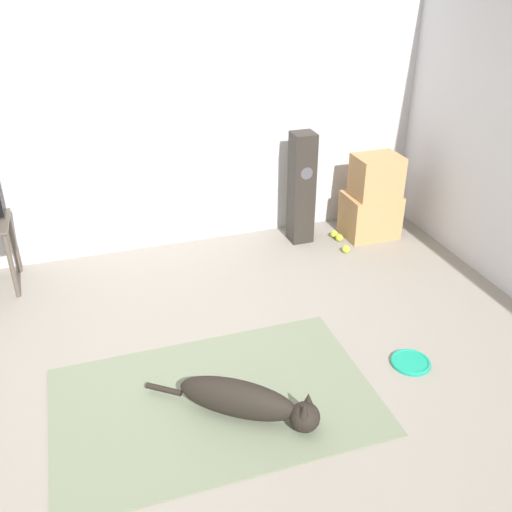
% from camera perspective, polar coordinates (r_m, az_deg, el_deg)
% --- Properties ---
extents(ground_plane, '(12.00, 12.00, 0.00)m').
position_cam_1_polar(ground_plane, '(3.37, -7.01, -15.27)').
color(ground_plane, gray).
extents(wall_back, '(8.00, 0.06, 2.55)m').
position_cam_1_polar(wall_back, '(4.64, -13.62, 14.89)').
color(wall_back, silver).
rests_on(wall_back, ground_plane).
extents(area_rug, '(1.84, 1.16, 0.01)m').
position_cam_1_polar(area_rug, '(3.42, -4.14, -14.24)').
color(area_rug, slate).
rests_on(area_rug, ground_plane).
extents(dog, '(0.86, 0.66, 0.22)m').
position_cam_1_polar(dog, '(3.24, -0.97, -14.28)').
color(dog, black).
rests_on(dog, area_rug).
extents(frisbee, '(0.25, 0.25, 0.03)m').
position_cam_1_polar(frisbee, '(3.79, 15.20, -10.21)').
color(frisbee, '#199E7A').
rests_on(frisbee, ground_plane).
extents(cardboard_box_lower, '(0.46, 0.36, 0.39)m').
position_cam_1_polar(cardboard_box_lower, '(5.22, 11.33, 4.06)').
color(cardboard_box_lower, tan).
rests_on(cardboard_box_lower, ground_plane).
extents(cardboard_box_upper, '(0.39, 0.31, 0.36)m').
position_cam_1_polar(cardboard_box_upper, '(5.06, 11.95, 7.84)').
color(cardboard_box_upper, tan).
rests_on(cardboard_box_upper, cardboard_box_lower).
extents(floor_speaker, '(0.19, 0.20, 0.97)m').
position_cam_1_polar(floor_speaker, '(4.92, 4.57, 6.75)').
color(floor_speaker, '#2D2823').
rests_on(floor_speaker, ground_plane).
extents(tennis_ball_by_boxes, '(0.07, 0.07, 0.07)m').
position_cam_1_polar(tennis_ball_by_boxes, '(4.94, 9.00, 0.69)').
color(tennis_ball_by_boxes, '#C6E033').
rests_on(tennis_ball_by_boxes, ground_plane).
extents(tennis_ball_near_speaker, '(0.07, 0.07, 0.07)m').
position_cam_1_polar(tennis_ball_near_speaker, '(5.12, 8.32, 1.84)').
color(tennis_ball_near_speaker, '#C6E033').
rests_on(tennis_ball_near_speaker, ground_plane).
extents(tennis_ball_loose_on_carpet, '(0.07, 0.07, 0.07)m').
position_cam_1_polar(tennis_ball_loose_on_carpet, '(5.18, 7.82, 2.19)').
color(tennis_ball_loose_on_carpet, '#C6E033').
rests_on(tennis_ball_loose_on_carpet, ground_plane).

